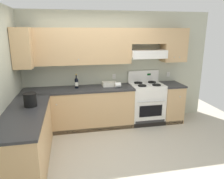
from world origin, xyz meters
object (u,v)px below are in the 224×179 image
at_px(stove, 146,103).
at_px(bucket, 30,99).
at_px(wine_bottle, 76,83).
at_px(paper_towel_roll, 118,85).
at_px(bowl, 110,85).

distance_m(stove, bucket, 2.66).
distance_m(wine_bottle, bucket, 1.31).
relative_size(wine_bottle, paper_towel_roll, 2.37).
bearing_deg(wine_bottle, stove, -1.49).
xyz_separation_m(stove, wine_bottle, (-1.61, 0.04, 0.56)).
height_order(stove, paper_towel_roll, stove).
height_order(stove, wine_bottle, wine_bottle).
xyz_separation_m(stove, bucket, (-2.40, -0.99, 0.55)).
height_order(bowl, paper_towel_roll, paper_towel_roll).
bearing_deg(bowl, bucket, -144.46).
bearing_deg(paper_towel_roll, wine_bottle, 172.43).
bearing_deg(paper_towel_roll, bowl, 129.89).
height_order(bowl, bucket, bucket).
distance_m(bowl, paper_towel_roll, 0.24).
bearing_deg(bowl, paper_towel_roll, -50.11).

